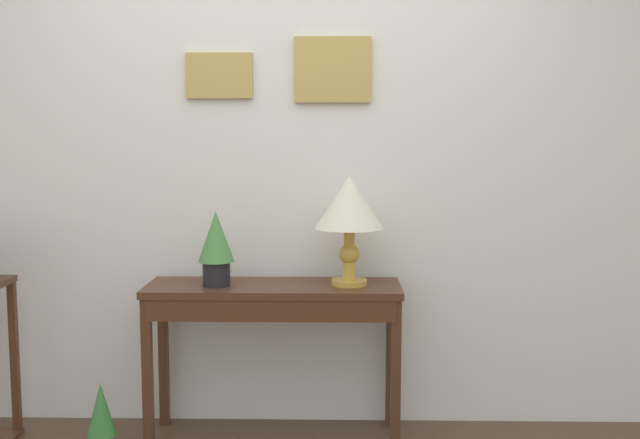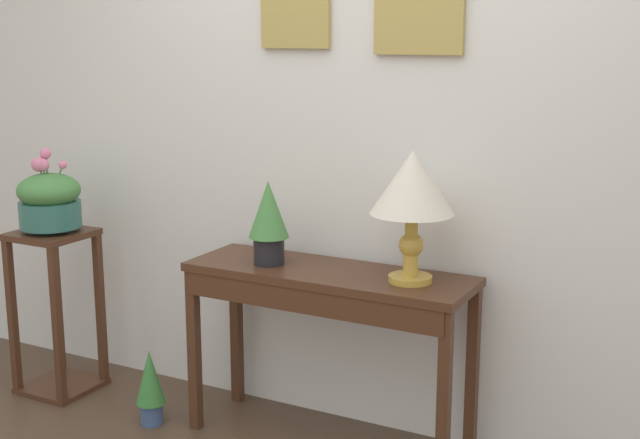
{
  "view_description": "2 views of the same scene",
  "coord_description": "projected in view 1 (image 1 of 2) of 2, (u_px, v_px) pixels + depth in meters",
  "views": [
    {
      "loc": [
        0.26,
        -2.35,
        1.48
      ],
      "look_at": [
        0.18,
        1.18,
        1.08
      ],
      "focal_mm": 42.73,
      "sensor_mm": 36.0,
      "label": 1
    },
    {
      "loc": [
        1.54,
        -1.81,
        1.72
      ],
      "look_at": [
        -0.07,
        1.2,
        0.98
      ],
      "focal_mm": 48.3,
      "sensor_mm": 36.0,
      "label": 2
    }
  ],
  "objects": [
    {
      "name": "back_wall_with_art",
      "position": [
        285.0,
        149.0,
        3.84
      ],
      "size": [
        9.0,
        0.13,
        2.8
      ],
      "color": "silver",
      "rests_on": "ground"
    },
    {
      "name": "table_lamp",
      "position": [
        349.0,
        207.0,
        3.58
      ],
      "size": [
        0.33,
        0.33,
        0.52
      ],
      "color": "gold",
      "rests_on": "console_table"
    },
    {
      "name": "potted_plant_on_console",
      "position": [
        216.0,
        245.0,
        3.58
      ],
      "size": [
        0.17,
        0.17,
        0.36
      ],
      "color": "black",
      "rests_on": "console_table"
    },
    {
      "name": "potted_plant_floor",
      "position": [
        101.0,
        417.0,
        3.48
      ],
      "size": [
        0.13,
        0.13,
        0.35
      ],
      "color": "#3D5684",
      "rests_on": "ground"
    },
    {
      "name": "console_table",
      "position": [
        273.0,
        309.0,
        3.62
      ],
      "size": [
        1.21,
        0.4,
        0.76
      ],
      "color": "#472819",
      "rests_on": "ground"
    }
  ]
}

